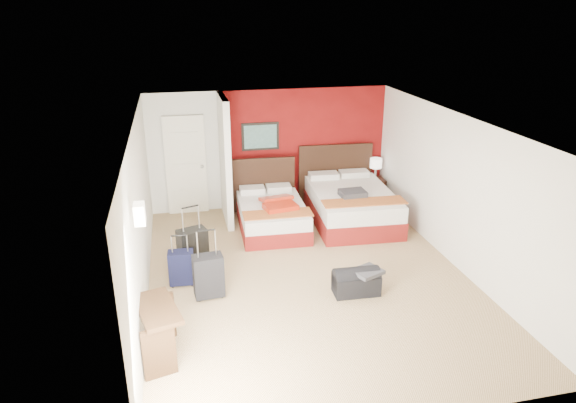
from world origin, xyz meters
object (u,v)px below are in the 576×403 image
object	(u,v)px
table_lamp	(376,169)
suitcase_charcoal	(209,277)
bed_left	(272,217)
red_suitcase_open	(278,203)
nightstand	(374,191)
suitcase_navy	(182,269)
suitcase_black	(193,251)
bed_right	(352,206)
desk	(159,332)
duffel_bag	(356,283)

from	to	relation	value
table_lamp	suitcase_charcoal	xyz separation A→B (m)	(-3.85, -3.15, -0.46)
bed_left	red_suitcase_open	size ratio (longest dim) A/B	2.15
bed_left	red_suitcase_open	xyz separation A→B (m)	(0.10, -0.10, 0.32)
nightstand	suitcase_navy	world-z (taller)	nightstand
bed_left	nightstand	bearing A→B (deg)	23.12
bed_left	suitcase_black	xyz separation A→B (m)	(-1.57, -1.31, 0.08)
bed_right	desk	world-z (taller)	desk
suitcase_charcoal	table_lamp	bearing A→B (deg)	33.93
red_suitcase_open	desk	world-z (taller)	desk
suitcase_charcoal	suitcase_navy	world-z (taller)	suitcase_charcoal
bed_left	suitcase_charcoal	xyz separation A→B (m)	(-1.39, -2.22, 0.06)
duffel_bag	desk	world-z (taller)	desk
bed_left	bed_right	xyz separation A→B (m)	(1.63, 0.05, 0.06)
red_suitcase_open	suitcase_charcoal	size ratio (longest dim) A/B	1.27
nightstand	bed_left	bearing A→B (deg)	-156.09
red_suitcase_open	table_lamp	bearing A→B (deg)	13.91
bed_left	table_lamp	bearing A→B (deg)	23.12
bed_right	suitcase_black	world-z (taller)	suitcase_black
desk	bed_right	bearing A→B (deg)	29.29
suitcase_navy	bed_left	bearing A→B (deg)	48.71
bed_right	suitcase_black	bearing A→B (deg)	-153.58
nightstand	duffel_bag	distance (m)	3.91
red_suitcase_open	table_lamp	size ratio (longest dim) A/B	1.79
bed_left	suitcase_black	size ratio (longest dim) A/B	2.58
bed_left	desk	size ratio (longest dim) A/B	2.04
suitcase_black	duffel_bag	distance (m)	2.69
duffel_bag	desk	xyz separation A→B (m)	(-2.87, -0.92, 0.19)
bed_right	table_lamp	distance (m)	1.30
bed_right	red_suitcase_open	distance (m)	1.55
table_lamp	duffel_bag	size ratio (longest dim) A/B	0.67
bed_left	suitcase_charcoal	bearing A→B (deg)	-119.73
bed_left	suitcase_navy	world-z (taller)	suitcase_navy
bed_right	duffel_bag	bearing A→B (deg)	-104.12
suitcase_black	table_lamp	bearing A→B (deg)	9.64
desk	table_lamp	bearing A→B (deg)	29.87
duffel_bag	suitcase_navy	bearing A→B (deg)	164.23
bed_right	suitcase_navy	xyz separation A→B (m)	(-3.40, -1.81, -0.06)
suitcase_navy	nightstand	bearing A→B (deg)	36.42
suitcase_charcoal	desk	world-z (taller)	desk
bed_left	duffel_bag	world-z (taller)	bed_left
duffel_bag	desk	bearing A→B (deg)	-159.93
table_lamp	desk	world-z (taller)	table_lamp
suitcase_black	desk	world-z (taller)	desk
suitcase_charcoal	duffel_bag	xyz separation A→B (m)	(2.18, -0.38, -0.15)
red_suitcase_open	desk	xyz separation A→B (m)	(-2.19, -3.42, -0.22)
duffel_bag	suitcase_charcoal	bearing A→B (deg)	172.48
bed_left	suitcase_black	distance (m)	2.04
suitcase_charcoal	duffel_bag	size ratio (longest dim) A/B	0.94
red_suitcase_open	desk	bearing A→B (deg)	-132.37
red_suitcase_open	suitcase_charcoal	bearing A→B (deg)	-134.86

